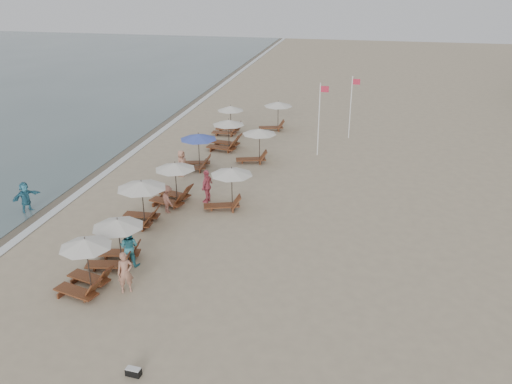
% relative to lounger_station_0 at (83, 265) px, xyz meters
% --- Properties ---
extents(ground, '(160.00, 160.00, 0.00)m').
position_rel_lounger_station_0_xyz_m(ground, '(5.91, 2.39, -1.12)').
color(ground, tan).
rests_on(ground, ground).
extents(wet_sand_band, '(3.20, 140.00, 0.01)m').
position_rel_lounger_station_0_xyz_m(wet_sand_band, '(-6.59, 12.39, -1.12)').
color(wet_sand_band, '#6B5E4C').
rests_on(wet_sand_band, ground).
extents(foam_line, '(0.50, 140.00, 0.02)m').
position_rel_lounger_station_0_xyz_m(foam_line, '(-5.29, 12.39, -1.11)').
color(foam_line, white).
rests_on(foam_line, ground).
extents(lounger_station_0, '(2.41, 2.14, 2.30)m').
position_rel_lounger_station_0_xyz_m(lounger_station_0, '(0.00, 0.00, 0.00)').
color(lounger_station_0, brown).
rests_on(lounger_station_0, ground).
extents(lounger_station_1, '(2.50, 2.18, 2.14)m').
position_rel_lounger_station_0_xyz_m(lounger_station_1, '(0.30, 2.15, -0.02)').
color(lounger_station_1, brown).
rests_on(lounger_station_1, ground).
extents(lounger_station_2, '(2.56, 2.43, 2.28)m').
position_rel_lounger_station_0_xyz_m(lounger_station_2, '(-0.25, 6.01, 0.15)').
color(lounger_station_2, brown).
rests_on(lounger_station_2, ground).
extents(lounger_station_3, '(2.56, 2.29, 2.28)m').
position_rel_lounger_station_0_xyz_m(lounger_station_3, '(0.37, 8.86, 0.00)').
color(lounger_station_3, brown).
rests_on(lounger_station_3, ground).
extents(lounger_station_4, '(2.49, 2.32, 2.30)m').
position_rel_lounger_station_0_xyz_m(lounger_station_4, '(0.03, 14.19, 0.16)').
color(lounger_station_4, brown).
rests_on(lounger_station_4, ground).
extents(lounger_station_5, '(2.68, 2.27, 2.12)m').
position_rel_lounger_station_0_xyz_m(lounger_station_5, '(0.76, 18.44, -0.10)').
color(lounger_station_5, brown).
rests_on(lounger_station_5, ground).
extents(lounger_station_6, '(2.41, 2.03, 2.19)m').
position_rel_lounger_station_0_xyz_m(lounger_station_6, '(-0.01, 22.06, -0.08)').
color(lounger_station_6, brown).
rests_on(lounger_station_6, ground).
extents(inland_station_0, '(2.65, 2.24, 2.22)m').
position_rel_lounger_station_0_xyz_m(inland_station_0, '(3.50, 8.70, 0.29)').
color(inland_station_0, brown).
rests_on(inland_station_0, ground).
extents(inland_station_1, '(2.70, 2.24, 2.22)m').
position_rel_lounger_station_0_xyz_m(inland_station_1, '(3.42, 16.18, 0.27)').
color(inland_station_1, brown).
rests_on(inland_station_1, ground).
extents(inland_station_2, '(2.66, 2.24, 2.22)m').
position_rel_lounger_station_0_xyz_m(inland_station_2, '(3.34, 23.88, 0.29)').
color(inland_station_2, brown).
rests_on(inland_station_2, ground).
extents(beachgoer_near, '(0.74, 0.66, 1.70)m').
position_rel_lounger_station_0_xyz_m(beachgoer_near, '(1.60, 0.26, -0.27)').
color(beachgoer_near, '#A8725B').
rests_on(beachgoer_near, ground).
extents(beachgoer_mid_a, '(0.88, 0.70, 1.74)m').
position_rel_lounger_station_0_xyz_m(beachgoer_mid_a, '(0.88, 2.21, -0.25)').
color(beachgoer_mid_a, teal).
rests_on(beachgoer_mid_a, ground).
extents(beachgoer_mid_b, '(1.08, 1.06, 1.49)m').
position_rel_lounger_station_0_xyz_m(beachgoer_mid_b, '(0.56, 7.59, -0.38)').
color(beachgoer_mid_b, '#9C604F').
rests_on(beachgoer_mid_b, ground).
extents(beachgoer_far_a, '(0.63, 1.14, 1.84)m').
position_rel_lounger_station_0_xyz_m(beachgoer_far_a, '(2.18, 9.33, -0.20)').
color(beachgoer_far_a, '#C54F61').
rests_on(beachgoer_far_a, ground).
extents(beachgoer_far_b, '(0.65, 0.87, 1.61)m').
position_rel_lounger_station_0_xyz_m(beachgoer_far_b, '(-0.51, 12.87, -0.32)').
color(beachgoer_far_b, tan).
rests_on(beachgoer_far_b, ground).
extents(waterline_walker, '(1.11, 1.58, 1.64)m').
position_rel_lounger_station_0_xyz_m(waterline_walker, '(-6.65, 6.16, -0.30)').
color(waterline_walker, teal).
rests_on(waterline_walker, ground).
extents(duffel_bag, '(0.50, 0.28, 0.27)m').
position_rel_lounger_station_0_xyz_m(duffel_bag, '(3.80, -4.10, -0.99)').
color(duffel_bag, black).
rests_on(duffel_bag, ground).
extents(flag_pole_near, '(0.60, 0.08, 4.91)m').
position_rel_lounger_station_0_xyz_m(flag_pole_near, '(7.24, 18.45, 1.58)').
color(flag_pole_near, silver).
rests_on(flag_pole_near, ground).
extents(flag_pole_far, '(0.60, 0.08, 4.61)m').
position_rel_lounger_station_0_xyz_m(flag_pole_far, '(9.12, 22.92, 1.43)').
color(flag_pole_far, silver).
rests_on(flag_pole_far, ground).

